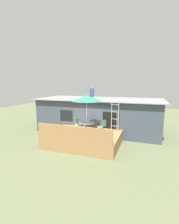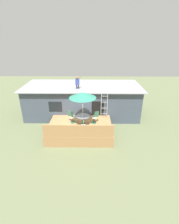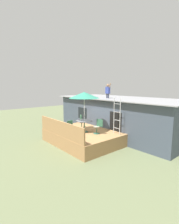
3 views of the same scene
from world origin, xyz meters
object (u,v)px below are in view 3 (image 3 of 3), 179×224
Objects in this scene: patio_chair_left at (81,122)px; patio_chair_near at (72,128)px; patio_umbrella at (84,95)px; step_ladder at (117,116)px; person_figure at (108,90)px; patio_table at (84,123)px; patio_chair_right at (98,127)px.

patio_chair_near is at bearing -31.10° from patio_chair_left.
patio_umbrella is 2.39m from step_ladder.
person_figure is at bearing 5.13° from patio_chair_near.
step_ladder is at bearing -38.57° from patio_chair_near.
person_figure is at bearing 108.81° from patio_chair_left.
patio_umbrella is (0.00, 0.00, 1.76)m from patio_table.
step_ladder is 2.39× the size of patio_chair_near.
patio_chair_near is at bearing -85.41° from patio_umbrella.
patio_table is 1.13× the size of patio_chair_right.
patio_chair_left is (-0.85, 0.42, -0.13)m from patio_table.
patio_chair_right reaches higher than patio_table.
patio_table is at bearing -0.00° from patio_chair_right.
step_ladder is 2.39× the size of patio_chair_right.
patio_table is 1.76m from patio_umbrella.
patio_umbrella is at bearing -142.47° from step_ladder.
person_figure is (-0.56, 2.69, 0.27)m from patio_umbrella.
patio_table is 0.41× the size of patio_umbrella.
step_ladder is 1.33m from patio_chair_right.
patio_umbrella is 2.11m from patio_chair_right.
patio_table is at bearing 0.00° from patio_chair_left.
step_ladder is at bearing 44.67° from patio_chair_left.
patio_chair_near is (0.08, -1.03, -0.13)m from patio_table.
patio_chair_right and patio_chair_near have the same top height.
person_figure is 1.21× the size of patio_chair_near.
patio_chair_near is (0.93, -1.45, 0.00)m from patio_chair_left.
step_ladder is (1.62, 1.24, -1.25)m from patio_umbrella.
patio_umbrella is at bearing 0.00° from patio_chair_near.
patio_chair_left is at bearing -24.35° from patio_chair_right.
patio_umbrella is at bearing 90.00° from patio_table.
patio_chair_left is 1.73m from patio_chair_near.
patio_chair_left is at bearing 153.82° from patio_table.
patio_chair_near is at bearing 38.19° from patio_chair_right.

